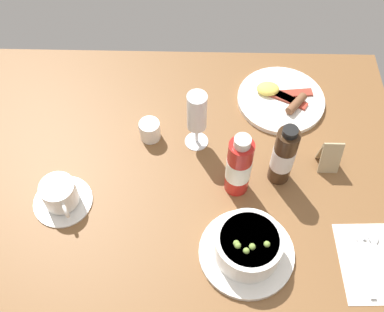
% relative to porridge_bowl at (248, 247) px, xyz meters
% --- Properties ---
extents(ground_plane, '(1.10, 0.84, 0.03)m').
position_rel_porridge_bowl_xyz_m(ground_plane, '(-0.15, 0.20, -0.05)').
color(ground_plane, brown).
extents(porridge_bowl, '(0.21, 0.21, 0.09)m').
position_rel_porridge_bowl_xyz_m(porridge_bowl, '(0.00, 0.00, 0.00)').
color(porridge_bowl, white).
rests_on(porridge_bowl, ground_plane).
extents(cutlery_setting, '(0.14, 0.19, 0.01)m').
position_rel_porridge_bowl_xyz_m(cutlery_setting, '(0.26, -0.01, -0.04)').
color(cutlery_setting, white).
rests_on(cutlery_setting, ground_plane).
extents(coffee_cup, '(0.14, 0.14, 0.07)m').
position_rel_porridge_bowl_xyz_m(coffee_cup, '(-0.42, 0.12, -0.01)').
color(coffee_cup, white).
rests_on(coffee_cup, ground_plane).
extents(creamer_jug, '(0.06, 0.05, 0.06)m').
position_rel_porridge_bowl_xyz_m(creamer_jug, '(-0.23, 0.31, -0.01)').
color(creamer_jug, white).
rests_on(creamer_jug, ground_plane).
extents(wine_glass, '(0.06, 0.06, 0.17)m').
position_rel_porridge_bowl_xyz_m(wine_glass, '(-0.11, 0.30, 0.07)').
color(wine_glass, white).
rests_on(wine_glass, ground_plane).
extents(sauce_bottle_red, '(0.06, 0.06, 0.19)m').
position_rel_porridge_bowl_xyz_m(sauce_bottle_red, '(-0.02, 0.17, 0.05)').
color(sauce_bottle_red, '#B21E19').
rests_on(sauce_bottle_red, ground_plane).
extents(sauce_bottle_brown, '(0.05, 0.05, 0.18)m').
position_rel_porridge_bowl_xyz_m(sauce_bottle_brown, '(0.08, 0.20, 0.05)').
color(sauce_bottle_brown, '#382314').
rests_on(sauce_bottle_brown, ground_plane).
extents(breakfast_plate, '(0.23, 0.23, 0.04)m').
position_rel_porridge_bowl_xyz_m(breakfast_plate, '(0.11, 0.44, -0.03)').
color(breakfast_plate, white).
rests_on(breakfast_plate, ground_plane).
extents(menu_card, '(0.05, 0.05, 0.09)m').
position_rel_porridge_bowl_xyz_m(menu_card, '(0.20, 0.23, 0.01)').
color(menu_card, tan).
rests_on(menu_card, ground_plane).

